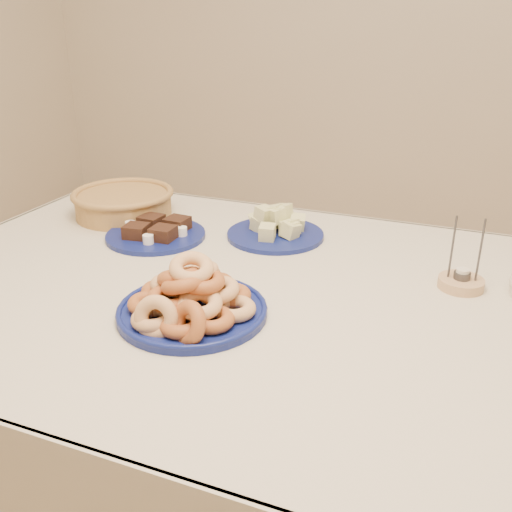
# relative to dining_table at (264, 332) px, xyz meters

# --- Properties ---
(dining_table) EXTENTS (1.71, 1.11, 0.75)m
(dining_table) POSITION_rel_dining_table_xyz_m (0.00, 0.00, 0.00)
(dining_table) COLOR brown
(dining_table) RESTS_ON ground
(donut_platter) EXTENTS (0.32, 0.32, 0.14)m
(donut_platter) POSITION_rel_dining_table_xyz_m (-0.09, -0.17, 0.14)
(donut_platter) COLOR navy
(donut_platter) RESTS_ON dining_table
(melon_plate) EXTENTS (0.30, 0.30, 0.09)m
(melon_plate) POSITION_rel_dining_table_xyz_m (-0.09, 0.31, 0.13)
(melon_plate) COLOR navy
(melon_plate) RESTS_ON dining_table
(brownie_plate) EXTENTS (0.33, 0.33, 0.05)m
(brownie_plate) POSITION_rel_dining_table_xyz_m (-0.38, 0.18, 0.12)
(brownie_plate) COLOR navy
(brownie_plate) RESTS_ON dining_table
(wicker_basket) EXTENTS (0.38, 0.38, 0.08)m
(wicker_basket) POSITION_rel_dining_table_xyz_m (-0.56, 0.30, 0.15)
(wicker_basket) COLOR olive
(wicker_basket) RESTS_ON dining_table
(candle_holder) EXTENTS (0.10, 0.10, 0.16)m
(candle_holder) POSITION_rel_dining_table_xyz_m (0.39, 0.17, 0.12)
(candle_holder) COLOR tan
(candle_holder) RESTS_ON dining_table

